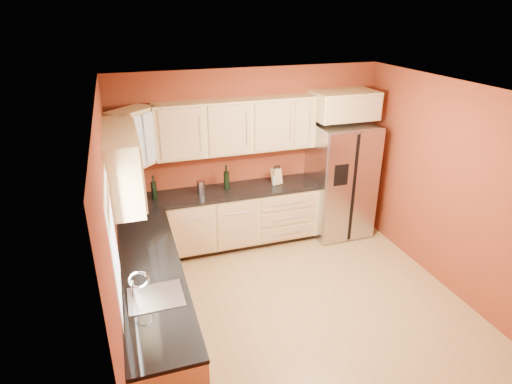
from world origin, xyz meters
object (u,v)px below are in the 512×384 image
wine_bottle_a (227,177)px  knife_block (277,176)px  soap_dispenser (275,179)px  refrigerator (340,180)px  canister_left (126,197)px

wine_bottle_a → knife_block: bearing=-1.6°
soap_dispenser → knife_block: bearing=36.5°
refrigerator → canister_left: bearing=179.5°
soap_dispenser → wine_bottle_a: bearing=175.8°
canister_left → knife_block: (2.18, 0.07, 0.01)m
refrigerator → canister_left: 3.20m
refrigerator → soap_dispenser: refrigerator is taller
refrigerator → soap_dispenser: (-1.07, 0.06, 0.12)m
wine_bottle_a → soap_dispenser: bearing=-4.2°
refrigerator → wine_bottle_a: (-1.79, 0.12, 0.22)m
refrigerator → canister_left: refrigerator is taller
canister_left → wine_bottle_a: (1.41, 0.09, 0.08)m
refrigerator → canister_left: (-3.20, 0.03, 0.14)m
refrigerator → soap_dispenser: bearing=176.6°
refrigerator → wine_bottle_a: size_ratio=4.78×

